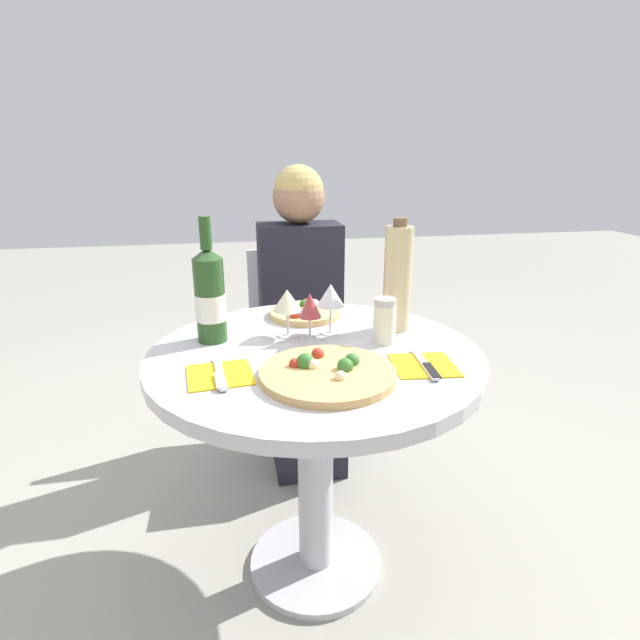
{
  "coord_description": "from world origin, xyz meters",
  "views": [
    {
      "loc": [
        -0.21,
        -1.21,
        1.22
      ],
      "look_at": [
        0.0,
        -0.05,
        0.82
      ],
      "focal_mm": 28.0,
      "sensor_mm": 36.0,
      "label": 1
    }
  ],
  "objects_px": {
    "tall_carafe": "(397,278)",
    "wine_bottle": "(210,296)",
    "seated_diner": "(303,329)",
    "pizza_large": "(329,372)",
    "dining_table": "(315,400)",
    "chair_behind_diner": "(299,350)"
  },
  "relations": [
    {
      "from": "seated_diner",
      "to": "wine_bottle",
      "type": "bearing_deg",
      "value": 57.39
    },
    {
      "from": "chair_behind_diner",
      "to": "pizza_large",
      "type": "bearing_deg",
      "value": 86.4
    },
    {
      "from": "seated_diner",
      "to": "wine_bottle",
      "type": "height_order",
      "value": "seated_diner"
    },
    {
      "from": "dining_table",
      "to": "seated_diner",
      "type": "xyz_separation_m",
      "value": [
        0.06,
        0.64,
        -0.02
      ]
    },
    {
      "from": "pizza_large",
      "to": "chair_behind_diner",
      "type": "bearing_deg",
      "value": 86.4
    },
    {
      "from": "dining_table",
      "to": "chair_behind_diner",
      "type": "relative_size",
      "value": 1.07
    },
    {
      "from": "dining_table",
      "to": "tall_carafe",
      "type": "xyz_separation_m",
      "value": [
        0.26,
        0.13,
        0.3
      ]
    },
    {
      "from": "pizza_large",
      "to": "wine_bottle",
      "type": "relative_size",
      "value": 0.93
    },
    {
      "from": "dining_table",
      "to": "seated_diner",
      "type": "bearing_deg",
      "value": 84.4
    },
    {
      "from": "chair_behind_diner",
      "to": "seated_diner",
      "type": "height_order",
      "value": "seated_diner"
    },
    {
      "from": "dining_table",
      "to": "tall_carafe",
      "type": "bearing_deg",
      "value": 25.39
    },
    {
      "from": "dining_table",
      "to": "wine_bottle",
      "type": "bearing_deg",
      "value": 154.61
    },
    {
      "from": "dining_table",
      "to": "chair_behind_diner",
      "type": "distance_m",
      "value": 0.79
    },
    {
      "from": "chair_behind_diner",
      "to": "wine_bottle",
      "type": "xyz_separation_m",
      "value": [
        -0.33,
        -0.65,
        0.44
      ]
    },
    {
      "from": "chair_behind_diner",
      "to": "wine_bottle",
      "type": "bearing_deg",
      "value": 62.92
    },
    {
      "from": "pizza_large",
      "to": "wine_bottle",
      "type": "height_order",
      "value": "wine_bottle"
    },
    {
      "from": "dining_table",
      "to": "tall_carafe",
      "type": "height_order",
      "value": "tall_carafe"
    },
    {
      "from": "tall_carafe",
      "to": "wine_bottle",
      "type": "bearing_deg",
      "value": 179.79
    },
    {
      "from": "wine_bottle",
      "to": "chair_behind_diner",
      "type": "bearing_deg",
      "value": 62.92
    },
    {
      "from": "dining_table",
      "to": "tall_carafe",
      "type": "relative_size",
      "value": 2.71
    },
    {
      "from": "seated_diner",
      "to": "wine_bottle",
      "type": "relative_size",
      "value": 3.43
    },
    {
      "from": "chair_behind_diner",
      "to": "tall_carafe",
      "type": "xyz_separation_m",
      "value": [
        0.2,
        -0.65,
        0.47
      ]
    }
  ]
}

